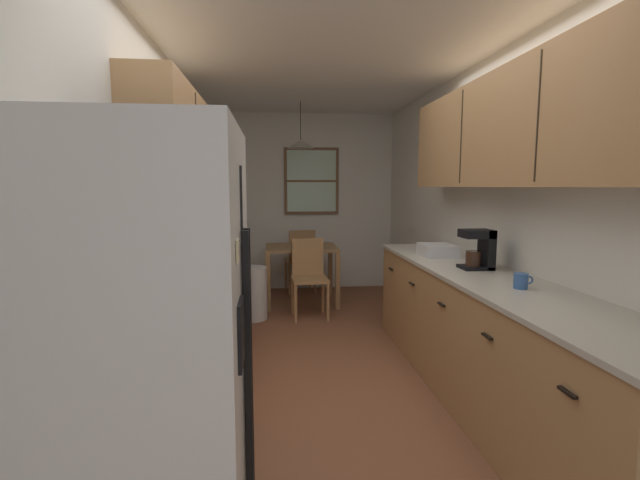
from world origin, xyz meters
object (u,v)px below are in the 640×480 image
object	(u,v)px
dining_table	(301,256)
trash_bin	(252,293)
storage_canister	(191,265)
mug_by_coffeemaker	(521,281)
coffee_maker	(480,248)
dining_chair_far	(301,258)
refrigerator	(140,368)
dish_rack	(438,250)
stove_range	(172,383)
microwave_over_range	(139,153)
dining_chair_near	(309,274)

from	to	relation	value
dining_table	trash_bin	world-z (taller)	dining_table
storage_canister	mug_by_coffeemaker	bearing A→B (deg)	-15.02
coffee_maker	storage_canister	bearing A→B (deg)	-177.39
dining_chair_far	trash_bin	bearing A→B (deg)	-117.29
refrigerator	dining_table	size ratio (longest dim) A/B	1.90
coffee_maker	refrigerator	bearing A→B (deg)	-143.23
dish_rack	refrigerator	bearing A→B (deg)	-132.10
refrigerator	stove_range	distance (m)	0.82
storage_canister	dish_rack	world-z (taller)	storage_canister
stove_range	dining_chair_far	bearing A→B (deg)	76.58
microwave_over_range	dish_rack	distance (m)	2.61
trash_bin	stove_range	bearing A→B (deg)	-96.32
microwave_over_range	dining_chair_far	size ratio (longest dim) A/B	0.68
stove_range	mug_by_coffeemaker	bearing A→B (deg)	3.91
refrigerator	trash_bin	bearing A→B (deg)	86.05
dining_chair_far	dish_rack	size ratio (longest dim) A/B	2.65
mug_by_coffeemaker	microwave_over_range	bearing A→B (deg)	-176.30
refrigerator	storage_canister	bearing A→B (deg)	92.75
trash_bin	coffee_maker	xyz separation A→B (m)	(1.76, -1.89, 0.75)
microwave_over_range	mug_by_coffeemaker	bearing A→B (deg)	3.70
dining_chair_near	microwave_over_range	bearing A→B (deg)	-111.37
storage_canister	mug_by_coffeemaker	xyz separation A→B (m)	(2.01, -0.54, -0.04)
microwave_over_range	dish_rack	size ratio (longest dim) A/B	1.80
dining_chair_near	dining_chair_far	bearing A→B (deg)	90.93
dining_table	stove_range	bearing A→B (deg)	-105.18
mug_by_coffeemaker	dining_chair_far	bearing A→B (deg)	106.03
microwave_over_range	mug_by_coffeemaker	xyz separation A→B (m)	(2.12, 0.14, -0.72)
mug_by_coffeemaker	stove_range	bearing A→B (deg)	-176.09
dining_chair_far	storage_canister	world-z (taller)	storage_canister
dining_table	dining_chair_near	xyz separation A→B (m)	(0.05, -0.59, -0.12)
refrigerator	dining_table	world-z (taller)	refrigerator
dining_table	dining_chair_far	size ratio (longest dim) A/B	1.00
dining_chair_far	dish_rack	xyz separation A→B (m)	(1.05, -2.49, 0.45)
mug_by_coffeemaker	dish_rack	world-z (taller)	dish_rack
stove_range	coffee_maker	distance (m)	2.27
microwave_over_range	dining_chair_near	xyz separation A→B (m)	(1.06, 2.71, -1.17)
microwave_over_range	storage_canister	size ratio (longest dim) A/B	3.62
microwave_over_range	coffee_maker	distance (m)	2.38
dish_rack	coffee_maker	bearing A→B (deg)	-82.84
microwave_over_range	dining_chair_near	world-z (taller)	microwave_over_range
dining_chair_near	dish_rack	xyz separation A→B (m)	(1.03, -1.31, 0.45)
dining_chair_far	mug_by_coffeemaker	distance (m)	3.92
stove_range	dining_chair_near	world-z (taller)	stove_range
dining_table	dish_rack	xyz separation A→B (m)	(1.08, -1.90, 0.33)
refrigerator	trash_bin	distance (m)	3.43
dining_chair_near	storage_canister	bearing A→B (deg)	-115.09
stove_range	storage_canister	size ratio (longest dim) A/B	6.49
storage_canister	coffee_maker	xyz separation A→B (m)	(2.06, 0.09, 0.07)
stove_range	microwave_over_range	bearing A→B (deg)	179.97
dining_chair_far	dish_rack	bearing A→B (deg)	-67.21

